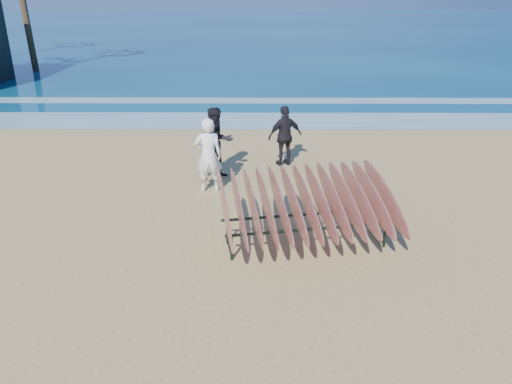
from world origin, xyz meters
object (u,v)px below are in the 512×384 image
at_px(surfboard_rack, 307,202).
at_px(person_dark_b, 285,136).
at_px(person_dark_a, 217,143).
at_px(person_white, 208,155).

relative_size(surfboard_rack, person_dark_b, 2.12).
xyz_separation_m(surfboard_rack, person_dark_b, (-0.19, 4.68, -0.07)).
bearing_deg(person_dark_a, person_white, -129.03).
height_order(surfboard_rack, person_dark_a, person_dark_a).
relative_size(surfboard_rack, person_dark_a, 1.92).
relative_size(surfboard_rack, person_white, 1.95).
bearing_deg(person_dark_a, surfboard_rack, -92.52).
height_order(person_white, person_dark_a, person_dark_a).
relative_size(person_white, person_dark_a, 0.98).
xyz_separation_m(surfboard_rack, person_white, (-2.12, 2.76, 0.01)).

